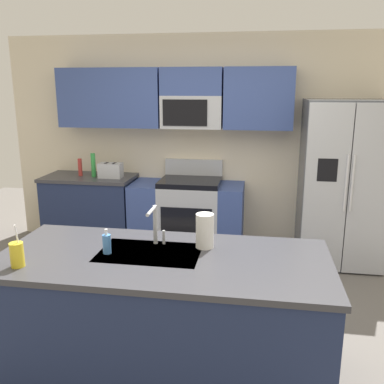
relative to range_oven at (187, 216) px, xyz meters
The scene contains 13 objects.
ground_plane 1.87m from the range_oven, 81.87° to the right, with size 9.00×9.00×0.00m, color #66605B.
kitchen_wall_unit 1.07m from the range_oven, 67.72° to the left, with size 5.20×0.43×2.60m.
back_counter 1.25m from the range_oven, behind, with size 1.12×0.63×0.90m.
range_oven is the anchor object (origin of this frame).
refrigerator 1.84m from the range_oven, ahead, with size 0.90×0.76×1.85m.
island_counter 2.37m from the range_oven, 84.13° to the right, with size 2.19×0.97×0.90m.
toaster 1.09m from the range_oven, behind, with size 0.28×0.16×0.18m.
pepper_mill 1.47m from the range_oven, behind, with size 0.05×0.05×0.21m, color #B2332D.
bottle_green 1.31m from the range_oven, behind, with size 0.06×0.06×0.29m, color green.
sink_faucet 2.26m from the range_oven, 86.07° to the right, with size 0.09×0.21×0.28m.
drink_cup_yellow 2.78m from the range_oven, 102.75° to the right, with size 0.08×0.08×0.28m.
soap_dispenser 2.43m from the range_oven, 93.19° to the right, with size 0.06×0.06×0.17m.
paper_towel_roll 2.28m from the range_oven, 77.01° to the right, with size 0.12×0.12×0.24m, color white.
Camera 1 is at (0.59, -3.07, 1.98)m, focal length 39.36 mm.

